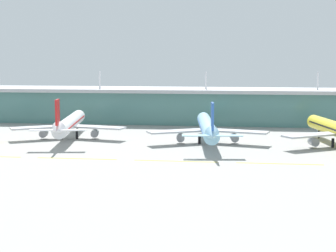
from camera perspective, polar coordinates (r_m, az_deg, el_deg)
The scene contains 7 objects.
ground_plane at distance 184.99m, azimuth 1.82°, elevation -3.55°, with size 600.00×600.00×0.00m, color gray.
terminal_building at distance 289.52m, azimuth 4.01°, elevation 2.15°, with size 288.00×34.00×27.20m.
airliner_near_middle at distance 236.71m, azimuth -10.19°, elevation 0.26°, with size 48.15×67.34×18.90m.
airliner_center at distance 220.91m, azimuth 4.11°, elevation -0.13°, with size 48.46×70.71×18.90m.
taxiway_stripe_mid_west at distance 189.74m, azimuth -9.47°, elevation -3.37°, with size 28.00×0.70×0.04m, color yellow.
taxiway_stripe_centre at distance 182.70m, azimuth 0.80°, elevation -3.67°, with size 28.00×0.70×0.04m, color yellow.
taxiway_stripe_mid_east at distance 181.84m, azimuth 11.52°, elevation -3.87°, with size 28.00×0.70×0.04m, color yellow.
Camera 1 is at (18.58, -180.88, 34.09)m, focal length 58.63 mm.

